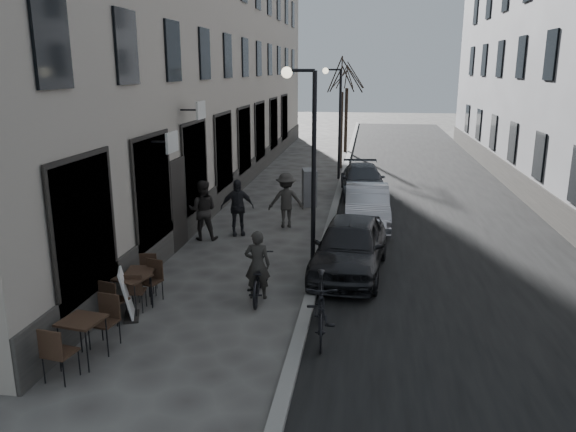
% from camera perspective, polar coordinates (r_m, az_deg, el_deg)
% --- Properties ---
extents(ground, '(120.00, 120.00, 0.00)m').
position_cam_1_polar(ground, '(9.71, -1.24, -16.54)').
color(ground, '#3E3B39').
rests_on(ground, ground).
extents(road, '(7.30, 60.00, 0.00)m').
position_cam_1_polar(road, '(24.82, 13.80, 2.60)').
color(road, black).
rests_on(road, ground).
extents(kerb, '(0.25, 60.00, 0.12)m').
position_cam_1_polar(kerb, '(24.72, 5.35, 3.05)').
color(kerb, gray).
rests_on(kerb, ground).
extents(streetlamp_near, '(0.90, 0.28, 5.09)m').
position_cam_1_polar(streetlamp_near, '(14.39, 1.98, 7.22)').
color(streetlamp_near, black).
rests_on(streetlamp_near, ground).
extents(streetlamp_far, '(0.90, 0.28, 5.09)m').
position_cam_1_polar(streetlamp_far, '(26.30, 4.93, 10.58)').
color(streetlamp_far, black).
rests_on(streetlamp_far, ground).
extents(tree_near, '(2.40, 2.40, 5.70)m').
position_cam_1_polar(tree_near, '(29.22, 5.51, 13.93)').
color(tree_near, black).
rests_on(tree_near, ground).
extents(tree_far, '(2.40, 2.40, 5.70)m').
position_cam_1_polar(tree_far, '(35.22, 6.03, 14.05)').
color(tree_far, black).
rests_on(tree_far, ground).
extents(bistro_set_a, '(0.77, 1.70, 0.98)m').
position_cam_1_polar(bistro_set_a, '(10.68, -20.10, -11.39)').
color(bistro_set_a, black).
rests_on(bistro_set_a, ground).
extents(bistro_set_b, '(0.85, 1.62, 0.93)m').
position_cam_1_polar(bistro_set_b, '(12.49, -15.45, -7.26)').
color(bistro_set_b, black).
rests_on(bistro_set_b, ground).
extents(bistro_set_c, '(0.68, 1.50, 0.86)m').
position_cam_1_polar(bistro_set_c, '(13.01, -14.67, -6.47)').
color(bistro_set_c, black).
rests_on(bistro_set_c, ground).
extents(sign_board, '(0.55, 0.68, 1.05)m').
position_cam_1_polar(sign_board, '(12.22, -15.99, -8.05)').
color(sign_board, black).
rests_on(sign_board, ground).
extents(utility_cabinet, '(0.68, 1.00, 1.37)m').
position_cam_1_polar(utility_cabinet, '(21.29, 2.19, 2.93)').
color(utility_cabinet, slate).
rests_on(utility_cabinet, ground).
extents(bicycle, '(0.82, 1.90, 0.97)m').
position_cam_1_polar(bicycle, '(12.73, -3.11, -6.27)').
color(bicycle, black).
rests_on(bicycle, ground).
extents(cyclist_rider, '(0.61, 0.43, 1.58)m').
position_cam_1_polar(cyclist_rider, '(12.62, -3.13, -4.96)').
color(cyclist_rider, '#292723').
rests_on(cyclist_rider, ground).
extents(pedestrian_near, '(0.96, 0.79, 1.83)m').
position_cam_1_polar(pedestrian_near, '(17.10, -8.66, 0.60)').
color(pedestrian_near, black).
rests_on(pedestrian_near, ground).
extents(pedestrian_mid, '(1.28, 0.90, 1.79)m').
position_cam_1_polar(pedestrian_mid, '(18.26, -0.19, 1.62)').
color(pedestrian_mid, '#2E2B28').
rests_on(pedestrian_mid, ground).
extents(pedestrian_far, '(1.12, 0.77, 1.76)m').
position_cam_1_polar(pedestrian_far, '(17.43, -5.19, 0.87)').
color(pedestrian_far, black).
rests_on(pedestrian_far, ground).
extents(car_near, '(2.07, 4.33, 1.43)m').
position_cam_1_polar(car_near, '(14.23, 6.31, -3.06)').
color(car_near, black).
rests_on(car_near, ground).
extents(car_mid, '(1.53, 4.06, 1.33)m').
position_cam_1_polar(car_mid, '(18.68, 8.01, 1.04)').
color(car_mid, '#9C9EA5').
rests_on(car_mid, ground).
extents(car_far, '(2.06, 4.35, 1.22)m').
position_cam_1_polar(car_far, '(23.21, 7.60, 3.61)').
color(car_far, '#34383E').
rests_on(car_far, ground).
extents(moped, '(0.76, 2.10, 1.24)m').
position_cam_1_polar(moped, '(10.90, 3.36, -9.23)').
color(moped, black).
rests_on(moped, ground).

